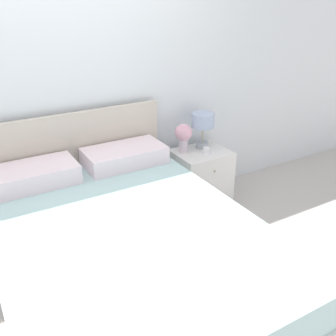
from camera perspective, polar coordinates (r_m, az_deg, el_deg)
The scene contains 7 objects.
ground_plane at distance 3.65m, azimuth -12.86°, elevation -7.75°, with size 12.00×12.00×0.00m, color #BCB7B2.
wall_back at distance 3.23m, azimuth -15.48°, elevation 12.78°, with size 8.00×0.06×2.60m.
bed at distance 2.67m, azimuth -6.37°, elevation -12.54°, with size 1.58×2.18×1.02m.
nightstand at distance 3.78m, azimuth 4.76°, elevation -1.31°, with size 0.50×0.43×0.53m.
table_lamp at distance 3.68m, azimuth 5.09°, elevation 6.47°, with size 0.21×0.21×0.33m.
flower_vase at distance 3.59m, azimuth 2.30°, elevation 4.79°, with size 0.16×0.16×0.27m.
teacup at distance 3.62m, azimuth 5.55°, elevation 2.52°, with size 0.10×0.10×0.06m.
Camera 1 is at (-0.81, -2.99, 1.93)m, focal length 42.00 mm.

